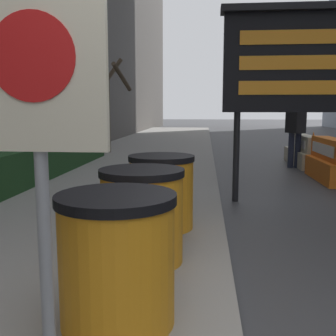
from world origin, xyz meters
TOP-DOWN VIEW (x-y plane):
  - hedge_strip at (-3.60, 5.38)m, footprint 0.90×7.97m
  - bare_tree at (-3.34, 10.37)m, footprint 1.50×1.51m
  - barrel_drum_foreground at (-0.77, 0.54)m, footprint 0.73×0.73m
  - barrel_drum_middle at (-0.77, 1.55)m, footprint 0.73×0.73m
  - barrel_drum_back at (-0.72, 2.55)m, footprint 0.73×0.73m
  - warning_sign at (-0.95, -0.10)m, footprint 0.62×0.08m
  - message_board at (1.18, 4.56)m, footprint 2.42×0.36m
  - jersey_barrier_orange_near at (2.37, 6.65)m, footprint 0.59×1.84m
  - jersey_barrier_cream at (2.37, 9.00)m, footprint 0.56×2.20m
  - traffic_cone_mid at (3.20, 11.20)m, footprint 0.44×0.44m
  - traffic_light_near_curb at (1.00, 13.26)m, footprint 0.28×0.44m
  - pedestrian_worker at (2.02, 8.48)m, footprint 0.45×0.55m

SIDE VIEW (x-z plane):
  - jersey_barrier_cream at x=2.37m, z-range -0.05..0.76m
  - traffic_cone_mid at x=3.20m, z-range -0.01..0.77m
  - jersey_barrier_orange_near at x=2.37m, z-range -0.05..0.83m
  - hedge_strip at x=-3.60m, z-range 0.15..0.79m
  - barrel_drum_foreground at x=-0.77m, z-range 0.15..0.97m
  - barrel_drum_middle at x=-0.77m, z-range 0.15..0.97m
  - barrel_drum_back at x=-0.72m, z-range 0.15..0.97m
  - pedestrian_worker at x=2.02m, z-range 0.17..1.99m
  - warning_sign at x=-0.95m, z-range 0.55..2.48m
  - bare_tree at x=-3.34m, z-range 0.08..3.03m
  - message_board at x=1.18m, z-range 0.69..3.68m
  - traffic_light_near_curb at x=1.00m, z-range 0.82..4.39m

